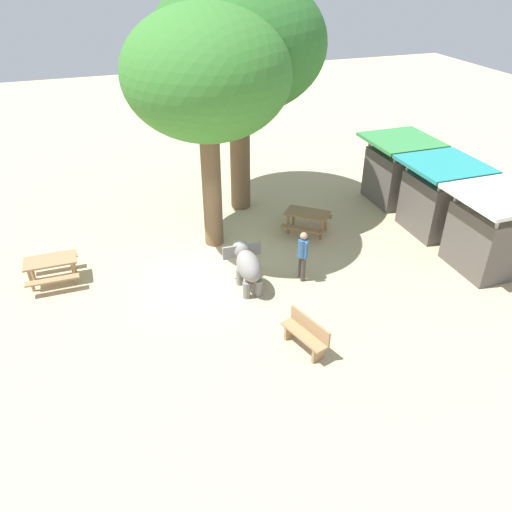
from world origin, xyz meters
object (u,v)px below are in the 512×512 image
(market_stall_teal, at_px, (438,201))
(shade_tree_secondary, at_px, (206,75))
(shade_tree_main, at_px, (238,45))
(elephant, at_px, (247,264))
(picnic_table_near, at_px, (51,265))
(picnic_table_far, at_px, (307,217))
(market_stall_green, at_px, (397,173))
(person_handler, at_px, (303,252))
(feed_bucket, at_px, (248,251))
(market_stall_white, at_px, (490,236))
(wooden_bench, at_px, (306,333))

(market_stall_teal, bearing_deg, shade_tree_secondary, -101.99)
(shade_tree_main, distance_m, shade_tree_secondary, 2.99)
(elephant, relative_size, picnic_table_near, 1.15)
(picnic_table_far, bearing_deg, market_stall_green, -123.64)
(picnic_table_far, height_order, market_stall_teal, market_stall_teal)
(elephant, height_order, picnic_table_far, elephant)
(person_handler, xyz_separation_m, market_stall_green, (-3.99, 5.68, 0.19))
(shade_tree_secondary, height_order, picnic_table_near, shade_tree_secondary)
(market_stall_green, bearing_deg, feed_bucket, -72.40)
(person_handler, relative_size, market_stall_white, 0.64)
(picnic_table_near, bearing_deg, picnic_table_far, 2.03)
(picnic_table_near, relative_size, market_stall_white, 0.60)
(market_stall_teal, bearing_deg, wooden_bench, -57.90)
(elephant, distance_m, shade_tree_secondary, 5.53)
(shade_tree_main, relative_size, market_stall_green, 3.25)
(wooden_bench, bearing_deg, market_stall_teal, -75.67)
(picnic_table_near, bearing_deg, person_handler, -18.25)
(shade_tree_secondary, bearing_deg, elephant, 5.33)
(shade_tree_secondary, distance_m, feed_bucket, 5.55)
(person_handler, relative_size, feed_bucket, 4.50)
(feed_bucket, bearing_deg, market_stall_green, 107.60)
(person_handler, distance_m, market_stall_white, 5.81)
(elephant, xyz_separation_m, person_handler, (0.17, 1.69, 0.17))
(market_stall_green, xyz_separation_m, market_stall_white, (5.20, 0.00, 0.00))
(shade_tree_main, bearing_deg, picnic_table_far, 29.63)
(elephant, height_order, person_handler, person_handler)
(shade_tree_main, xyz_separation_m, shade_tree_secondary, (2.42, -1.70, -0.38))
(shade_tree_main, bearing_deg, market_stall_green, 76.30)
(shade_tree_main, height_order, market_stall_white, shade_tree_main)
(shade_tree_main, distance_m, feed_bucket, 6.83)
(wooden_bench, relative_size, picnic_table_far, 0.69)
(shade_tree_secondary, bearing_deg, market_stall_teal, 78.01)
(person_handler, xyz_separation_m, picnic_table_near, (-2.29, -7.14, -0.36))
(picnic_table_near, xyz_separation_m, picnic_table_far, (-0.37, 8.47, 0.00))
(market_stall_white, bearing_deg, elephant, -100.63)
(picnic_table_far, relative_size, feed_bucket, 5.83)
(elephant, relative_size, wooden_bench, 1.20)
(market_stall_teal, height_order, feed_bucket, market_stall_teal)
(picnic_table_near, relative_size, market_stall_green, 0.60)
(shade_tree_main, distance_m, market_stall_teal, 8.61)
(picnic_table_near, bearing_deg, feed_bucket, -4.79)
(person_handler, height_order, feed_bucket, person_handler)
(shade_tree_secondary, height_order, picnic_table_far, shade_tree_secondary)
(picnic_table_near, height_order, feed_bucket, picnic_table_near)
(shade_tree_secondary, relative_size, picnic_table_near, 4.93)
(shade_tree_main, height_order, market_stall_green, shade_tree_main)
(market_stall_green, bearing_deg, shade_tree_secondary, -82.68)
(person_handler, bearing_deg, picnic_table_far, -116.84)
(elephant, distance_m, picnic_table_far, 3.91)
(wooden_bench, bearing_deg, market_stall_white, -94.02)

